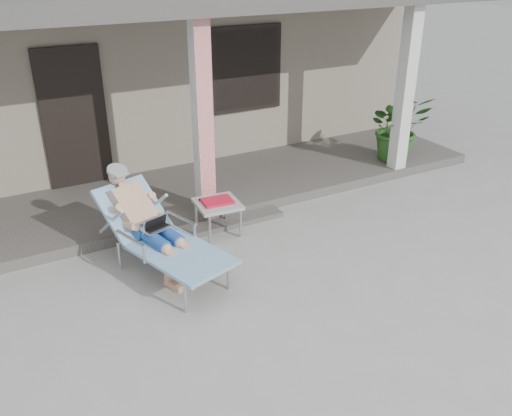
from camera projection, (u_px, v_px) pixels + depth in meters
ground at (286, 296)px, 6.02m from camera, size 60.00×60.00×0.00m
house at (112, 53)px, 10.43m from camera, size 10.40×5.40×3.30m
porch_deck at (184, 193)px, 8.36m from camera, size 10.00×2.00×0.15m
porch_overhang at (174, 7)px, 7.14m from camera, size 10.00×2.30×2.85m
porch_step at (216, 226)px, 7.47m from camera, size 2.00×0.30×0.07m
lounger at (152, 212)px, 6.21m from camera, size 1.23×1.97×1.24m
side_table at (218, 205)px, 7.16m from camera, size 0.60×0.60×0.50m
potted_palm at (398, 127)px, 9.26m from camera, size 1.26×1.17×1.16m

